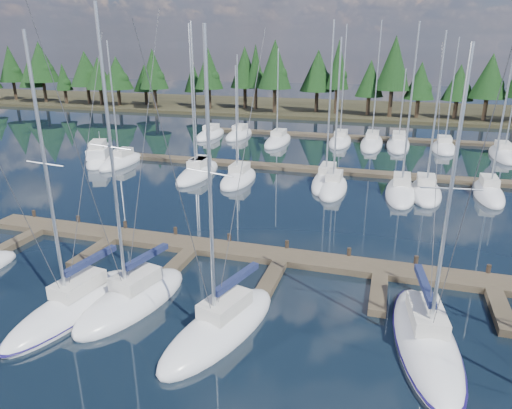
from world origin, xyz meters
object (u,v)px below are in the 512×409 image
(front_sailboat_3, at_px, (221,327))
(motor_yacht_left, at_px, (100,158))
(main_dock, at_px, (281,261))
(front_sailboat_4, at_px, (426,340))
(front_sailboat_1, at_px, (75,306))
(front_sailboat_2, at_px, (133,299))

(front_sailboat_3, relative_size, motor_yacht_left, 1.66)
(main_dock, height_order, front_sailboat_4, front_sailboat_4)
(main_dock, xyz_separation_m, front_sailboat_4, (8.23, -6.01, 0.08))
(front_sailboat_4, height_order, motor_yacht_left, front_sailboat_4)
(front_sailboat_1, height_order, front_sailboat_2, front_sailboat_2)
(front_sailboat_2, distance_m, front_sailboat_4, 14.59)
(front_sailboat_3, relative_size, front_sailboat_4, 1.05)
(main_dock, distance_m, front_sailboat_1, 12.06)
(motor_yacht_left, bearing_deg, front_sailboat_2, -52.59)
(front_sailboat_3, xyz_separation_m, motor_yacht_left, (-25.57, 27.49, 0.16))
(front_sailboat_2, height_order, front_sailboat_3, front_sailboat_2)
(front_sailboat_1, distance_m, front_sailboat_4, 17.22)
(main_dock, xyz_separation_m, front_sailboat_1, (-8.85, -8.19, 0.09))
(motor_yacht_left, bearing_deg, front_sailboat_4, -36.45)
(motor_yacht_left, bearing_deg, front_sailboat_3, -47.08)
(front_sailboat_1, distance_m, front_sailboat_3, 7.83)
(main_dock, xyz_separation_m, front_sailboat_3, (-1.03, -7.78, 0.10))
(main_dock, distance_m, motor_yacht_left, 33.11)
(main_dock, height_order, front_sailboat_3, front_sailboat_3)
(front_sailboat_2, xyz_separation_m, front_sailboat_3, (5.32, -1.02, -0.01))
(main_dock, relative_size, motor_yacht_left, 5.04)
(main_dock, relative_size, front_sailboat_2, 2.85)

